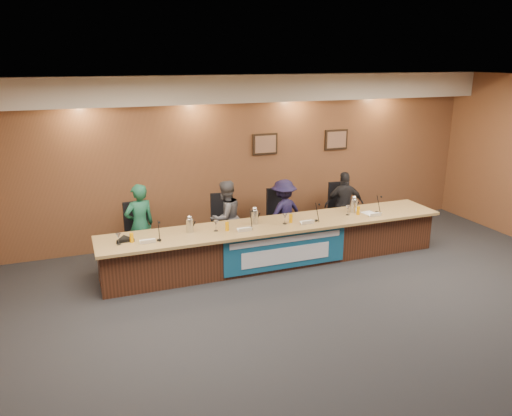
# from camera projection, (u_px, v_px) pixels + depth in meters

# --- Properties ---
(floor) EXTENTS (10.00, 10.00, 0.00)m
(floor) POSITION_uv_depth(u_px,v_px,m) (346.00, 328.00, 6.71)
(floor) COLOR black
(floor) RESTS_ON ground
(ceiling) EXTENTS (10.00, 8.00, 0.04)m
(ceiling) POSITION_uv_depth(u_px,v_px,m) (360.00, 84.00, 5.79)
(ceiling) COLOR silver
(ceiling) RESTS_ON wall_back
(wall_back) EXTENTS (10.00, 0.04, 3.20)m
(wall_back) POSITION_uv_depth(u_px,v_px,m) (246.00, 158.00, 9.83)
(wall_back) COLOR brown
(wall_back) RESTS_ON floor
(soffit) EXTENTS (10.00, 0.50, 0.50)m
(soffit) POSITION_uv_depth(u_px,v_px,m) (250.00, 88.00, 9.22)
(soffit) COLOR beige
(soffit) RESTS_ON wall_back
(dais_body) EXTENTS (6.00, 0.80, 0.70)m
(dais_body) POSITION_uv_depth(u_px,v_px,m) (276.00, 244.00, 8.76)
(dais_body) COLOR #402113
(dais_body) RESTS_ON floor
(dais_top) EXTENTS (6.10, 0.95, 0.05)m
(dais_top) POSITION_uv_depth(u_px,v_px,m) (278.00, 225.00, 8.61)
(dais_top) COLOR #9A7846
(dais_top) RESTS_ON dais_body
(banner) EXTENTS (2.20, 0.02, 0.65)m
(banner) POSITION_uv_depth(u_px,v_px,m) (286.00, 251.00, 8.38)
(banner) COLOR #15557F
(banner) RESTS_ON dais_body
(banner_text_upper) EXTENTS (2.00, 0.01, 0.10)m
(banner_text_upper) POSITION_uv_depth(u_px,v_px,m) (287.00, 240.00, 8.31)
(banner_text_upper) COLOR silver
(banner_text_upper) RESTS_ON banner
(banner_text_lower) EXTENTS (1.60, 0.01, 0.28)m
(banner_text_lower) POSITION_uv_depth(u_px,v_px,m) (286.00, 255.00, 8.39)
(banner_text_lower) COLOR silver
(banner_text_lower) RESTS_ON banner
(wall_photo_left) EXTENTS (0.52, 0.04, 0.42)m
(wall_photo_left) POSITION_uv_depth(u_px,v_px,m) (265.00, 144.00, 9.87)
(wall_photo_left) COLOR black
(wall_photo_left) RESTS_ON wall_back
(wall_photo_right) EXTENTS (0.52, 0.04, 0.42)m
(wall_photo_right) POSITION_uv_depth(u_px,v_px,m) (336.00, 140.00, 10.41)
(wall_photo_right) COLOR black
(wall_photo_right) RESTS_ON wall_back
(panelist_a) EXTENTS (0.61, 0.48, 1.46)m
(panelist_a) POSITION_uv_depth(u_px,v_px,m) (140.00, 225.00, 8.56)
(panelist_a) COLOR #164F37
(panelist_a) RESTS_ON floor
(panelist_b) EXTENTS (0.83, 0.75, 1.38)m
(panelist_b) POSITION_uv_depth(u_px,v_px,m) (226.00, 218.00, 9.09)
(panelist_b) COLOR #4B4B50
(panelist_b) RESTS_ON floor
(panelist_c) EXTENTS (0.95, 0.71, 1.30)m
(panelist_c) POSITION_uv_depth(u_px,v_px,m) (284.00, 213.00, 9.50)
(panelist_c) COLOR #181435
(panelist_c) RESTS_ON floor
(panelist_d) EXTENTS (0.85, 0.53, 1.35)m
(panelist_d) POSITION_uv_depth(u_px,v_px,m) (344.00, 205.00, 9.94)
(panelist_d) COLOR black
(panelist_d) RESTS_ON floor
(office_chair_a) EXTENTS (0.54, 0.54, 0.08)m
(office_chair_a) POSITION_uv_depth(u_px,v_px,m) (140.00, 237.00, 8.72)
(office_chair_a) COLOR black
(office_chair_a) RESTS_ON floor
(office_chair_b) EXTENTS (0.54, 0.54, 0.08)m
(office_chair_b) POSITION_uv_depth(u_px,v_px,m) (224.00, 227.00, 9.25)
(office_chair_b) COLOR black
(office_chair_b) RESTS_ON floor
(office_chair_c) EXTENTS (0.50, 0.50, 0.08)m
(office_chair_c) POSITION_uv_depth(u_px,v_px,m) (281.00, 220.00, 9.64)
(office_chair_c) COLOR black
(office_chair_c) RESTS_ON floor
(office_chair_d) EXTENTS (0.54, 0.54, 0.08)m
(office_chair_d) POSITION_uv_depth(u_px,v_px,m) (341.00, 213.00, 10.08)
(office_chair_d) COLOR black
(office_chair_d) RESTS_ON floor
(nameplate_a) EXTENTS (0.24, 0.08, 0.10)m
(nameplate_a) POSITION_uv_depth(u_px,v_px,m) (148.00, 241.00, 7.63)
(nameplate_a) COLOR white
(nameplate_a) RESTS_ON dais_top
(microphone_a) EXTENTS (0.07, 0.07, 0.02)m
(microphone_a) POSITION_uv_depth(u_px,v_px,m) (159.00, 240.00, 7.78)
(microphone_a) COLOR black
(microphone_a) RESTS_ON dais_top
(juice_glass_a) EXTENTS (0.06, 0.06, 0.15)m
(juice_glass_a) POSITION_uv_depth(u_px,v_px,m) (132.00, 238.00, 7.69)
(juice_glass_a) COLOR #E09300
(juice_glass_a) RESTS_ON dais_top
(water_glass_a) EXTENTS (0.08, 0.08, 0.18)m
(water_glass_a) POSITION_uv_depth(u_px,v_px,m) (119.00, 239.00, 7.59)
(water_glass_a) COLOR silver
(water_glass_a) RESTS_ON dais_top
(nameplate_b) EXTENTS (0.24, 0.08, 0.10)m
(nameplate_b) POSITION_uv_depth(u_px,v_px,m) (245.00, 229.00, 8.16)
(nameplate_b) COLOR white
(nameplate_b) RESTS_ON dais_top
(microphone_b) EXTENTS (0.07, 0.07, 0.02)m
(microphone_b) POSITION_uv_depth(u_px,v_px,m) (250.00, 228.00, 8.34)
(microphone_b) COLOR black
(microphone_b) RESTS_ON dais_top
(juice_glass_b) EXTENTS (0.06, 0.06, 0.15)m
(juice_glass_b) POSITION_uv_depth(u_px,v_px,m) (227.00, 226.00, 8.21)
(juice_glass_b) COLOR #E09300
(juice_glass_b) RESTS_ON dais_top
(water_glass_b) EXTENTS (0.08, 0.08, 0.18)m
(water_glass_b) POSITION_uv_depth(u_px,v_px,m) (216.00, 226.00, 8.19)
(water_glass_b) COLOR silver
(water_glass_b) RESTS_ON dais_top
(nameplate_c) EXTENTS (0.24, 0.08, 0.10)m
(nameplate_c) POSITION_uv_depth(u_px,v_px,m) (308.00, 222.00, 8.53)
(nameplate_c) COLOR white
(nameplate_c) RESTS_ON dais_top
(microphone_c) EXTENTS (0.07, 0.07, 0.02)m
(microphone_c) POSITION_uv_depth(u_px,v_px,m) (316.00, 221.00, 8.71)
(microphone_c) COLOR black
(microphone_c) RESTS_ON dais_top
(juice_glass_c) EXTENTS (0.06, 0.06, 0.15)m
(juice_glass_c) POSITION_uv_depth(u_px,v_px,m) (291.00, 218.00, 8.62)
(juice_glass_c) COLOR #E09300
(juice_glass_c) RESTS_ON dais_top
(water_glass_c) EXTENTS (0.08, 0.08, 0.18)m
(water_glass_c) POSITION_uv_depth(u_px,v_px,m) (285.00, 219.00, 8.54)
(water_glass_c) COLOR silver
(water_glass_c) RESTS_ON dais_top
(nameplate_d) EXTENTS (0.24, 0.08, 0.10)m
(nameplate_d) POSITION_uv_depth(u_px,v_px,m) (376.00, 214.00, 8.94)
(nameplate_d) COLOR white
(nameplate_d) RESTS_ON dais_top
(microphone_d) EXTENTS (0.07, 0.07, 0.02)m
(microphone_d) POSITION_uv_depth(u_px,v_px,m) (377.00, 212.00, 9.19)
(microphone_d) COLOR black
(microphone_d) RESTS_ON dais_top
(juice_glass_d) EXTENTS (0.06, 0.06, 0.15)m
(juice_glass_d) POSITION_uv_depth(u_px,v_px,m) (358.00, 211.00, 9.05)
(juice_glass_d) COLOR #E09300
(juice_glass_d) RESTS_ON dais_top
(water_glass_d) EXTENTS (0.08, 0.08, 0.18)m
(water_glass_d) POSITION_uv_depth(u_px,v_px,m) (348.00, 210.00, 9.02)
(water_glass_d) COLOR silver
(water_glass_d) RESTS_ON dais_top
(carafe_left) EXTENTS (0.12, 0.12, 0.23)m
(carafe_left) POSITION_uv_depth(u_px,v_px,m) (190.00, 226.00, 8.13)
(carafe_left) COLOR silver
(carafe_left) RESTS_ON dais_top
(carafe_mid) EXTENTS (0.12, 0.12, 0.25)m
(carafe_mid) POSITION_uv_depth(u_px,v_px,m) (255.00, 217.00, 8.52)
(carafe_mid) COLOR silver
(carafe_mid) RESTS_ON dais_top
(carafe_right) EXTENTS (0.13, 0.13, 0.25)m
(carafe_right) POSITION_uv_depth(u_px,v_px,m) (354.00, 206.00, 9.18)
(carafe_right) COLOR silver
(carafe_right) RESTS_ON dais_top
(speakerphone) EXTENTS (0.32, 0.32, 0.05)m
(speakerphone) POSITION_uv_depth(u_px,v_px,m) (125.00, 239.00, 7.76)
(speakerphone) COLOR black
(speakerphone) RESTS_ON dais_top
(paper_stack) EXTENTS (0.26, 0.33, 0.01)m
(paper_stack) POSITION_uv_depth(u_px,v_px,m) (370.00, 213.00, 9.13)
(paper_stack) COLOR white
(paper_stack) RESTS_ON dais_top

